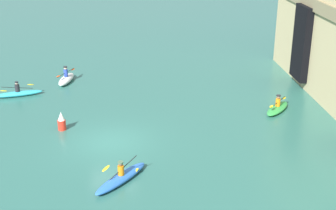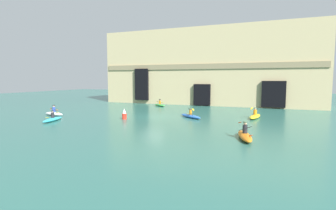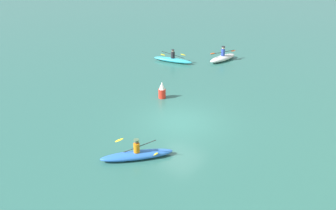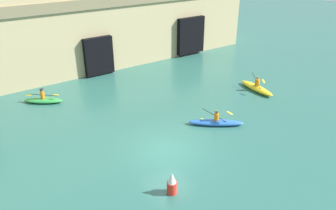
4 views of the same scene
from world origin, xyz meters
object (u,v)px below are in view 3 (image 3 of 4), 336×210
kayak_white (223,58)px  kayak_blue (137,154)px  marker_buoy (162,90)px  kayak_cyan (173,60)px

kayak_white → kayak_blue: bearing=26.0°
kayak_white → marker_buoy: bearing=15.0°
kayak_cyan → kayak_white: bearing=-151.3°
kayak_blue → kayak_cyan: kayak_blue is taller
marker_buoy → kayak_cyan: bearing=-147.2°
kayak_white → kayak_cyan: (2.83, -2.94, -0.04)m
kayak_blue → kayak_cyan: (-11.88, -7.26, 0.00)m
kayak_blue → marker_buoy: bearing=-111.5°
kayak_cyan → marker_buoy: (5.84, 3.76, 0.29)m
kayak_blue → marker_buoy: (-6.04, -3.50, 0.30)m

